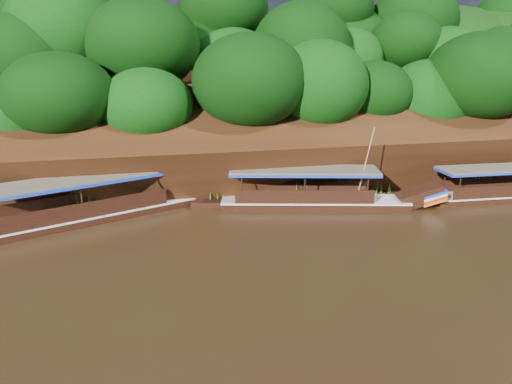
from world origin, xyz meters
TOP-DOWN VIEW (x-y plane):
  - ground at (0.00, 0.00)m, footprint 160.00×160.00m
  - riverbank at (-0.01, 22.73)m, footprint 120.00×30.06m
  - boat_1 at (1.36, 7.66)m, footprint 14.16×5.28m
  - boat_2 at (-12.17, 8.67)m, footprint 16.18×8.56m
  - reeds at (-3.21, 9.51)m, footprint 47.78×1.99m

SIDE VIEW (x-z plane):
  - ground at x=0.00m, z-range 0.00..0.00m
  - boat_1 at x=1.36m, z-range -2.31..3.42m
  - boat_2 at x=-12.17m, z-range -2.18..3.37m
  - reeds at x=-3.21m, z-range -0.13..1.90m
  - riverbank at x=-0.01m, z-range -7.81..11.59m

